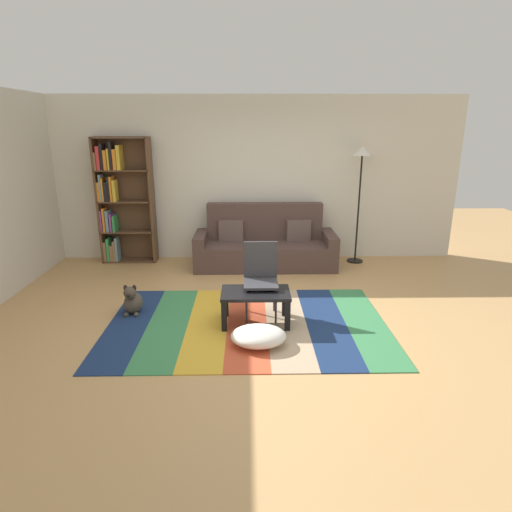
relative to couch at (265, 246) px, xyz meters
name	(u,v)px	position (x,y,z in m)	size (l,w,h in m)	color
ground_plane	(261,317)	(-0.13, -2.02, -0.34)	(14.00, 14.00, 0.00)	tan
back_wall	(257,179)	(-0.13, 0.53, 1.01)	(6.80, 0.10, 2.70)	silver
rug	(247,324)	(-0.29, -2.21, -0.33)	(3.22, 2.12, 0.01)	navy
couch	(265,246)	(0.00, 0.00, 0.00)	(2.26, 0.80, 1.00)	#4C3833
bookshelf	(119,199)	(-2.40, 0.29, 0.72)	(0.90, 0.28, 2.05)	brown
coffee_table	(256,297)	(-0.19, -2.18, -0.01)	(0.79, 0.47, 0.39)	black
pouf	(258,336)	(-0.17, -2.71, -0.23)	(0.58, 0.46, 0.20)	white
dog	(133,301)	(-1.69, -1.87, -0.18)	(0.22, 0.35, 0.40)	#473D33
standing_lamp	(361,167)	(1.54, 0.17, 1.25)	(0.32, 0.32, 1.91)	black
tv_remote	(259,288)	(-0.15, -2.11, 0.07)	(0.04, 0.15, 0.02)	black
folding_chair	(261,273)	(-0.13, -1.94, 0.20)	(0.40, 0.40, 0.90)	#38383D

